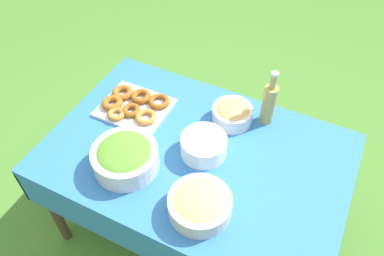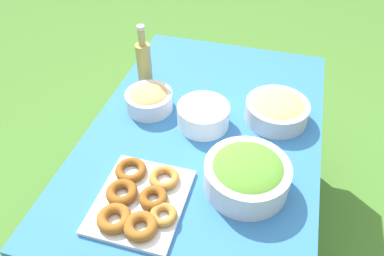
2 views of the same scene
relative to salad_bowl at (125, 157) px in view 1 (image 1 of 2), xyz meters
name	(u,v)px [view 1 (image 1 of 2)]	position (x,y,z in m)	size (l,w,h in m)	color
ground_plane	(195,224)	(-0.25, -0.21, -0.76)	(14.00, 14.00, 0.00)	#477A2D
picnic_table	(196,163)	(-0.25, -0.21, -0.15)	(1.40, 0.93, 0.69)	#2D6BB2
salad_bowl	(125,157)	(0.00, 0.00, 0.00)	(0.30, 0.30, 0.13)	silver
pasta_bowl	(200,204)	(-0.40, 0.06, -0.01)	(0.26, 0.26, 0.10)	#B2B7BC
donut_platter	(134,105)	(0.17, -0.33, -0.04)	(0.36, 0.31, 0.05)	silver
plate_stack	(204,146)	(-0.28, -0.23, -0.02)	(0.21, 0.21, 0.10)	white
olive_oil_bottle	(269,103)	(-0.47, -0.55, 0.05)	(0.07, 0.07, 0.31)	#998E4C
bread_bowl	(232,113)	(-0.32, -0.48, -0.02)	(0.20, 0.20, 0.10)	silver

